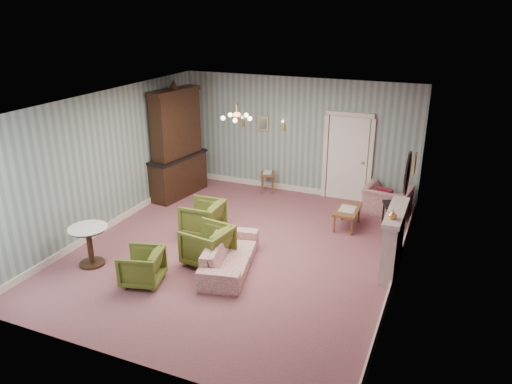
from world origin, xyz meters
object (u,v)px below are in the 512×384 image
at_px(wingback_chair, 388,196).
at_px(side_table_black, 393,218).
at_px(olive_chair_c, 203,216).
at_px(fireplace, 393,240).
at_px(coffee_table, 347,218).
at_px(olive_chair_b, 208,243).
at_px(sofa_chintz, 230,250).
at_px(olive_chair_a, 142,265).
at_px(pedestal_table, 90,246).
at_px(dresser, 176,140).

relative_size(wingback_chair, side_table_black, 1.56).
bearing_deg(wingback_chair, olive_chair_c, 44.55).
relative_size(fireplace, coffee_table, 1.66).
bearing_deg(olive_chair_c, olive_chair_b, 30.47).
distance_m(olive_chair_c, coffee_table, 3.09).
bearing_deg(sofa_chintz, olive_chair_a, 119.78).
xyz_separation_m(wingback_chair, pedestal_table, (-4.65, -4.53, -0.06)).
distance_m(olive_chair_b, sofa_chintz, 0.46).
distance_m(olive_chair_a, side_table_black, 5.24).
relative_size(olive_chair_c, dresser, 0.28).
bearing_deg(sofa_chintz, side_table_black, -55.19).
height_order(dresser, fireplace, dresser).
distance_m(olive_chair_b, pedestal_table, 2.15).
bearing_deg(olive_chair_b, olive_chair_a, -25.95).
bearing_deg(wingback_chair, coffee_table, 65.97).
relative_size(wingback_chair, dresser, 0.36).
bearing_deg(dresser, wingback_chair, 17.86).
xyz_separation_m(fireplace, pedestal_table, (-5.12, -1.99, -0.20)).
relative_size(sofa_chintz, coffee_table, 2.23).
bearing_deg(pedestal_table, coffee_table, 40.78).
distance_m(olive_chair_b, fireplace, 3.35).
height_order(olive_chair_c, wingback_chair, wingback_chair).
bearing_deg(coffee_table, fireplace, -51.52).
bearing_deg(olive_chair_b, side_table_black, 140.10).
bearing_deg(side_table_black, olive_chair_c, -156.13).
bearing_deg(side_table_black, olive_chair_a, -134.38).
relative_size(fireplace, pedestal_table, 1.84).
xyz_separation_m(sofa_chintz, coffee_table, (1.56, 2.54, -0.15)).
distance_m(side_table_black, pedestal_table, 6.07).
height_order(fireplace, coffee_table, fireplace).
distance_m(wingback_chair, fireplace, 2.59).
bearing_deg(pedestal_table, wingback_chair, 44.27).
distance_m(olive_chair_b, side_table_black, 3.99).
relative_size(olive_chair_a, sofa_chintz, 0.36).
height_order(olive_chair_a, pedestal_table, pedestal_table).
distance_m(sofa_chintz, wingback_chair, 4.28).
height_order(olive_chair_c, coffee_table, olive_chair_c).
relative_size(olive_chair_b, olive_chair_c, 1.02).
relative_size(olive_chair_b, side_table_black, 1.25).
bearing_deg(olive_chair_b, coffee_table, 149.30).
distance_m(olive_chair_a, fireplace, 4.44).
bearing_deg(sofa_chintz, olive_chair_c, 34.42).
relative_size(olive_chair_a, pedestal_table, 0.90).
distance_m(olive_chair_a, dresser, 4.33).
bearing_deg(coffee_table, olive_chair_c, -151.63).
xyz_separation_m(coffee_table, pedestal_table, (-3.97, -3.43, 0.16)).
xyz_separation_m(dresser, side_table_black, (5.28, -0.13, -1.09)).
xyz_separation_m(olive_chair_b, side_table_black, (2.95, 2.68, -0.08)).
distance_m(olive_chair_b, wingback_chair, 4.53).
bearing_deg(coffee_table, dresser, 176.32).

